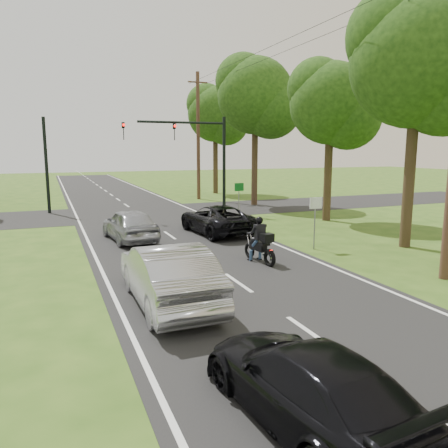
{
  "coord_description": "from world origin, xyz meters",
  "views": [
    {
      "loc": [
        -5.19,
        -11.71,
        4.02
      ],
      "look_at": [
        0.75,
        3.0,
        1.3
      ],
      "focal_mm": 35.0,
      "sensor_mm": 36.0,
      "label": 1
    }
  ],
  "objects_px": {
    "motorcycle_rider": "(260,244)",
    "dark_car_behind": "(307,383)",
    "sign_white": "(315,211)",
    "silver_suv": "(130,225)",
    "sign_green": "(239,192)",
    "silver_sedan": "(168,274)",
    "dark_suv": "(216,219)",
    "utility_pole_far": "(198,136)",
    "traffic_signal": "(196,147)"
  },
  "relations": [
    {
      "from": "motorcycle_rider",
      "to": "dark_car_behind",
      "type": "bearing_deg",
      "value": -118.43
    },
    {
      "from": "sign_white",
      "to": "dark_car_behind",
      "type": "bearing_deg",
      "value": -124.13
    },
    {
      "from": "silver_suv",
      "to": "sign_green",
      "type": "xyz_separation_m",
      "value": [
        6.84,
        3.48,
        0.87
      ]
    },
    {
      "from": "motorcycle_rider",
      "to": "silver_sedan",
      "type": "height_order",
      "value": "motorcycle_rider"
    },
    {
      "from": "dark_suv",
      "to": "silver_suv",
      "type": "xyz_separation_m",
      "value": [
        -4.2,
        -0.2,
        0.04
      ]
    },
    {
      "from": "dark_suv",
      "to": "sign_white",
      "type": "distance_m",
      "value": 5.4
    },
    {
      "from": "sign_white",
      "to": "silver_sedan",
      "type": "bearing_deg",
      "value": -150.87
    },
    {
      "from": "dark_suv",
      "to": "sign_white",
      "type": "xyz_separation_m",
      "value": [
        2.44,
        -4.72,
        0.9
      ]
    },
    {
      "from": "dark_suv",
      "to": "motorcycle_rider",
      "type": "bearing_deg",
      "value": 80.31
    },
    {
      "from": "silver_sedan",
      "to": "utility_pole_far",
      "type": "bearing_deg",
      "value": -110.52
    },
    {
      "from": "dark_suv",
      "to": "dark_car_behind",
      "type": "height_order",
      "value": "dark_suv"
    },
    {
      "from": "motorcycle_rider",
      "to": "dark_suv",
      "type": "relative_size",
      "value": 0.4
    },
    {
      "from": "motorcycle_rider",
      "to": "sign_white",
      "type": "height_order",
      "value": "sign_white"
    },
    {
      "from": "silver_suv",
      "to": "sign_white",
      "type": "height_order",
      "value": "sign_white"
    },
    {
      "from": "traffic_signal",
      "to": "utility_pole_far",
      "type": "relative_size",
      "value": 0.64
    },
    {
      "from": "traffic_signal",
      "to": "silver_sedan",
      "type": "bearing_deg",
      "value": -111.08
    },
    {
      "from": "traffic_signal",
      "to": "sign_white",
      "type": "xyz_separation_m",
      "value": [
        1.36,
        -11.02,
        -2.54
      ]
    },
    {
      "from": "motorcycle_rider",
      "to": "sign_green",
      "type": "bearing_deg",
      "value": 64.68
    },
    {
      "from": "motorcycle_rider",
      "to": "dark_suv",
      "type": "distance_m",
      "value": 5.79
    },
    {
      "from": "silver_sedan",
      "to": "silver_suv",
      "type": "height_order",
      "value": "silver_sedan"
    },
    {
      "from": "dark_car_behind",
      "to": "sign_green",
      "type": "bearing_deg",
      "value": -116.12
    },
    {
      "from": "dark_car_behind",
      "to": "sign_green",
      "type": "height_order",
      "value": "sign_green"
    },
    {
      "from": "dark_car_behind",
      "to": "sign_white",
      "type": "height_order",
      "value": "sign_white"
    },
    {
      "from": "silver_suv",
      "to": "dark_car_behind",
      "type": "height_order",
      "value": "silver_suv"
    },
    {
      "from": "dark_suv",
      "to": "silver_suv",
      "type": "height_order",
      "value": "silver_suv"
    },
    {
      "from": "silver_suv",
      "to": "sign_white",
      "type": "xyz_separation_m",
      "value": [
        6.64,
        -4.52,
        0.87
      ]
    },
    {
      "from": "motorcycle_rider",
      "to": "dark_suv",
      "type": "bearing_deg",
      "value": 78.76
    },
    {
      "from": "traffic_signal",
      "to": "utility_pole_far",
      "type": "height_order",
      "value": "utility_pole_far"
    },
    {
      "from": "dark_car_behind",
      "to": "utility_pole_far",
      "type": "distance_m",
      "value": 30.09
    },
    {
      "from": "silver_sedan",
      "to": "traffic_signal",
      "type": "relative_size",
      "value": 0.77
    },
    {
      "from": "traffic_signal",
      "to": "sign_white",
      "type": "height_order",
      "value": "traffic_signal"
    },
    {
      "from": "motorcycle_rider",
      "to": "silver_suv",
      "type": "bearing_deg",
      "value": 117.42
    },
    {
      "from": "silver_suv",
      "to": "dark_suv",
      "type": "bearing_deg",
      "value": 176.86
    },
    {
      "from": "dark_car_behind",
      "to": "dark_suv",
      "type": "bearing_deg",
      "value": -111.12
    },
    {
      "from": "dark_suv",
      "to": "silver_suv",
      "type": "bearing_deg",
      "value": -1.62
    },
    {
      "from": "silver_suv",
      "to": "dark_car_behind",
      "type": "bearing_deg",
      "value": 84.53
    },
    {
      "from": "silver_sedan",
      "to": "utility_pole_far",
      "type": "height_order",
      "value": "utility_pole_far"
    },
    {
      "from": "silver_sedan",
      "to": "dark_car_behind",
      "type": "distance_m",
      "value": 5.69
    },
    {
      "from": "traffic_signal",
      "to": "utility_pole_far",
      "type": "distance_m",
      "value": 8.55
    },
    {
      "from": "motorcycle_rider",
      "to": "silver_suv",
      "type": "height_order",
      "value": "motorcycle_rider"
    },
    {
      "from": "traffic_signal",
      "to": "sign_green",
      "type": "bearing_deg",
      "value": -62.62
    },
    {
      "from": "silver_sedan",
      "to": "dark_car_behind",
      "type": "height_order",
      "value": "silver_sedan"
    },
    {
      "from": "dark_suv",
      "to": "sign_green",
      "type": "xyz_separation_m",
      "value": [
        2.64,
        3.28,
        0.9
      ]
    },
    {
      "from": "silver_suv",
      "to": "traffic_signal",
      "type": "bearing_deg",
      "value": -135.04
    },
    {
      "from": "silver_sedan",
      "to": "sign_white",
      "type": "distance_m",
      "value": 8.21
    },
    {
      "from": "utility_pole_far",
      "to": "silver_sedan",
      "type": "bearing_deg",
      "value": -110.6
    },
    {
      "from": "utility_pole_far",
      "to": "dark_car_behind",
      "type": "bearing_deg",
      "value": -105.66
    },
    {
      "from": "traffic_signal",
      "to": "sign_white",
      "type": "relative_size",
      "value": 3.0
    },
    {
      "from": "dark_suv",
      "to": "dark_car_behind",
      "type": "bearing_deg",
      "value": 69.71
    },
    {
      "from": "silver_sedan",
      "to": "silver_suv",
      "type": "distance_m",
      "value": 8.52
    }
  ]
}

